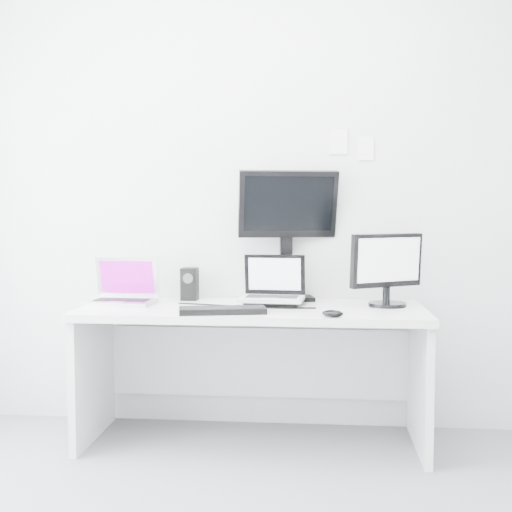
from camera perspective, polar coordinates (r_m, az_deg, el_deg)
name	(u,v)px	position (r m, az deg, el deg)	size (l,w,h in m)	color
back_wall	(259,190)	(3.85, 0.22, 5.59)	(3.60, 3.60, 0.00)	silver
desk	(253,375)	(3.61, -0.29, -10.08)	(1.80, 0.70, 0.73)	white
macbook	(121,280)	(3.69, -11.36, -2.02)	(0.35, 0.26, 0.26)	silver
speaker	(190,284)	(3.82, -5.64, -2.37)	(0.09, 0.09, 0.18)	black
dell_laptop	(272,280)	(3.57, 1.36, -2.04)	(0.33, 0.26, 0.28)	silver
rear_monitor	(287,234)	(3.78, 2.65, 1.88)	(0.55, 0.20, 0.75)	black
samsung_monitor	(388,269)	(3.61, 11.09, -1.06)	(0.44, 0.20, 0.40)	black
keyboard	(223,310)	(3.34, -2.85, -4.61)	(0.43, 0.15, 0.03)	black
mouse	(333,313)	(3.23, 6.51, -4.85)	(0.11, 0.07, 0.03)	black
wall_note_0	(339,142)	(3.85, 7.00, 9.59)	(0.10, 0.00, 0.14)	white
wall_note_1	(365,149)	(3.85, 9.25, 8.96)	(0.09, 0.00, 0.13)	white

